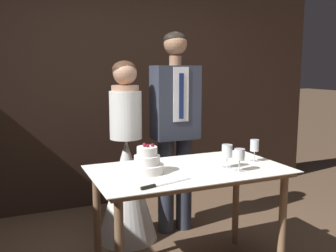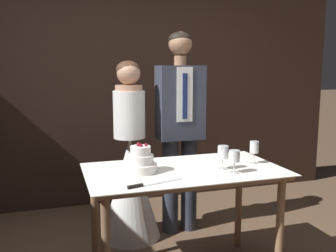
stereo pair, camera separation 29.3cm
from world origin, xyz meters
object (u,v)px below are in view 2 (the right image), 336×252
object	(u,v)px
cake_knife	(145,185)
bride	(130,175)
cake_table	(184,182)
wine_glass_far	(223,153)
tiered_cake	(141,162)
groom	(180,122)
wine_glass_near	(254,148)
wine_glass_middle	(234,157)

from	to	relation	value
cake_knife	bride	size ratio (longest dim) A/B	0.24
cake_knife	cake_table	bearing A→B (deg)	24.53
wine_glass_far	tiered_cake	bearing A→B (deg)	170.30
wine_glass_far	groom	size ratio (longest dim) A/B	0.09
wine_glass_far	bride	distance (m)	1.05
cake_table	tiered_cake	size ratio (longest dim) A/B	6.11
cake_table	bride	distance (m)	0.82
wine_glass_near	bride	distance (m)	1.17
cake_knife	wine_glass_far	xyz separation A→B (m)	(0.62, 0.21, 0.11)
cake_table	wine_glass_middle	size ratio (longest dim) A/B	8.82
tiered_cake	bride	size ratio (longest dim) A/B	0.14
tiered_cake	groom	distance (m)	0.95
wine_glass_near	wine_glass_far	size ratio (longest dim) A/B	1.00
wine_glass_far	bride	world-z (taller)	bride
wine_glass_middle	groom	xyz separation A→B (m)	(-0.06, 0.96, 0.11)
wine_glass_near	bride	xyz separation A→B (m)	(-0.79, 0.78, -0.35)
wine_glass_middle	tiered_cake	bearing A→B (deg)	161.27
cake_table	wine_glass_middle	distance (m)	0.41
tiered_cake	bride	distance (m)	0.82
cake_knife	bride	world-z (taller)	bride
wine_glass_near	cake_table	bearing A→B (deg)	179.06
cake_table	wine_glass_middle	xyz separation A→B (m)	(0.30, -0.20, 0.21)
wine_glass_middle	bride	bearing A→B (deg)	118.88
tiered_cake	wine_glass_far	xyz separation A→B (m)	(0.58, -0.10, 0.04)
wine_glass_middle	bride	world-z (taller)	bride
cake_table	wine_glass_middle	bearing A→B (deg)	-33.49
tiered_cake	cake_knife	distance (m)	0.32
tiered_cake	wine_glass_far	distance (m)	0.59
cake_table	tiered_cake	world-z (taller)	tiered_cake
tiered_cake	cake_knife	world-z (taller)	tiered_cake
bride	groom	xyz separation A→B (m)	(0.47, -0.00, 0.46)
wine_glass_near	wine_glass_far	bearing A→B (deg)	-165.29
cake_table	wine_glass_far	distance (m)	0.35
cake_knife	wine_glass_middle	distance (m)	0.67
wine_glass_far	groom	xyz separation A→B (m)	(-0.03, 0.86, 0.11)
wine_glass_near	wine_glass_far	distance (m)	0.31
wine_glass_middle	bride	size ratio (longest dim) A/B	0.10
tiered_cake	wine_glass_middle	world-z (taller)	tiered_cake
groom	wine_glass_far	bearing A→B (deg)	-88.31
tiered_cake	wine_glass_far	bearing A→B (deg)	-9.70
cake_knife	groom	world-z (taller)	groom
wine_glass_near	groom	distance (m)	0.85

